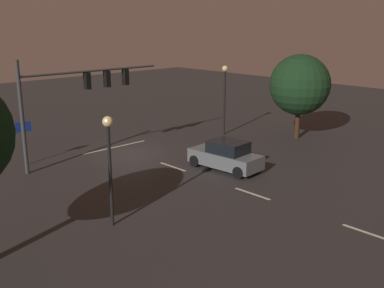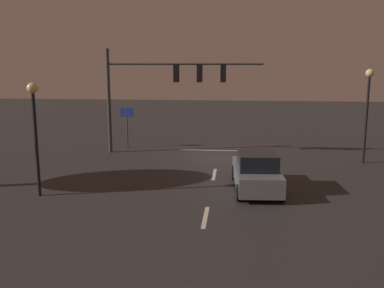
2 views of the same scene
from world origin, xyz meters
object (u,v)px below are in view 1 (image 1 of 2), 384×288
(car_approaching, at_px, (226,156))
(route_sign, at_px, (24,133))
(tree_left_near, at_px, (300,85))
(traffic_signal_assembly, at_px, (78,90))
(street_lamp_left_kerb, at_px, (225,87))
(street_lamp_right_kerb, at_px, (109,149))

(car_approaching, bearing_deg, route_sign, -47.58)
(route_sign, bearing_deg, tree_left_near, 156.40)
(traffic_signal_assembly, height_order, tree_left_near, traffic_signal_assembly)
(traffic_signal_assembly, relative_size, street_lamp_left_kerb, 1.82)
(car_approaching, distance_m, street_lamp_right_kerb, 9.52)
(traffic_signal_assembly, bearing_deg, route_sign, -28.92)
(street_lamp_left_kerb, bearing_deg, tree_left_near, 123.43)
(car_approaching, bearing_deg, tree_left_near, -171.99)
(traffic_signal_assembly, bearing_deg, car_approaching, 125.75)
(street_lamp_left_kerb, relative_size, street_lamp_right_kerb, 1.10)
(route_sign, xyz_separation_m, tree_left_near, (-17.11, 7.48, 1.99))
(street_lamp_right_kerb, bearing_deg, car_approaching, -168.85)
(car_approaching, bearing_deg, traffic_signal_assembly, -54.25)
(route_sign, height_order, tree_left_near, tree_left_near)
(car_approaching, xyz_separation_m, route_sign, (8.00, -8.76, 1.12))
(car_approaching, xyz_separation_m, street_lamp_right_kerb, (9.01, 1.78, 2.51))
(tree_left_near, bearing_deg, car_approaching, 8.01)
(street_lamp_left_kerb, height_order, tree_left_near, tree_left_near)
(street_lamp_left_kerb, distance_m, tree_left_near, 5.39)
(car_approaching, bearing_deg, street_lamp_left_kerb, -136.78)
(car_approaching, relative_size, tree_left_near, 0.74)
(tree_left_near, bearing_deg, street_lamp_right_kerb, 9.58)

